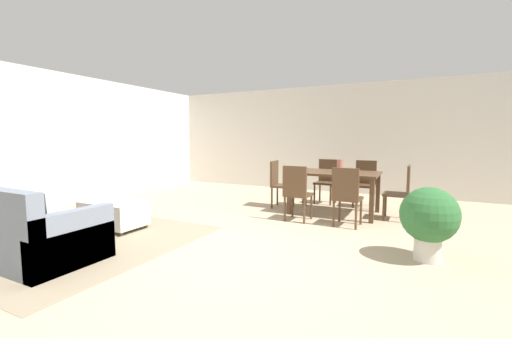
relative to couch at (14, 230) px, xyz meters
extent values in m
plane|color=tan|center=(2.08, 1.25, -0.30)|extent=(10.80, 10.80, 0.00)
cube|color=silver|center=(2.08, 6.25, 1.05)|extent=(9.00, 0.12, 2.70)
cube|color=silver|center=(-2.42, 1.75, 1.05)|extent=(0.12, 11.00, 2.70)
cube|color=gray|center=(0.04, 0.67, -0.29)|extent=(3.00, 2.80, 0.01)
cube|color=slate|center=(0.00, 0.05, -0.09)|extent=(2.14, 0.91, 0.42)
cube|color=slate|center=(1.00, 0.05, 0.01)|extent=(0.14, 0.91, 0.62)
cube|color=silver|center=(0.21, -0.06, 0.31)|extent=(0.37, 0.12, 0.37)
cube|color=silver|center=(0.63, -0.05, 0.32)|extent=(0.39, 0.13, 0.39)
cube|color=silver|center=(0.08, 1.30, -0.06)|extent=(0.95, 0.56, 0.35)
cylinder|color=#513823|center=(-0.34, 1.52, -0.27)|extent=(0.05, 0.05, 0.06)
cylinder|color=#513823|center=(0.51, 1.52, -0.27)|extent=(0.05, 0.05, 0.06)
cylinder|color=#513823|center=(-0.34, 1.07, -0.27)|extent=(0.05, 0.05, 0.06)
cylinder|color=#513823|center=(0.51, 1.07, -0.27)|extent=(0.05, 0.05, 0.06)
cube|color=#513823|center=(2.82, 3.81, 0.44)|extent=(1.53, 0.99, 0.04)
cube|color=#513823|center=(2.12, 4.25, 0.06)|extent=(0.07, 0.07, 0.72)
cube|color=#513823|center=(3.52, 4.25, 0.06)|extent=(0.07, 0.07, 0.72)
cube|color=#513823|center=(2.12, 3.38, 0.06)|extent=(0.07, 0.07, 0.72)
cube|color=#513823|center=(3.52, 3.38, 0.06)|extent=(0.07, 0.07, 0.72)
cube|color=#513823|center=(2.41, 3.04, 0.13)|extent=(0.41, 0.41, 0.04)
cube|color=#513823|center=(2.40, 2.86, 0.39)|extent=(0.40, 0.05, 0.47)
cylinder|color=#513823|center=(2.24, 3.21, -0.09)|extent=(0.04, 0.04, 0.41)
cylinder|color=#513823|center=(2.58, 3.20, -0.09)|extent=(0.04, 0.04, 0.41)
cylinder|color=#513823|center=(2.23, 2.87, -0.09)|extent=(0.04, 0.04, 0.41)
cylinder|color=#513823|center=(2.57, 2.86, -0.09)|extent=(0.04, 0.04, 0.41)
cube|color=#513823|center=(3.21, 3.06, 0.13)|extent=(0.42, 0.42, 0.04)
cube|color=#513823|center=(3.20, 2.88, 0.39)|extent=(0.40, 0.06, 0.47)
cylinder|color=#513823|center=(3.05, 3.24, -0.09)|extent=(0.04, 0.04, 0.41)
cylinder|color=#513823|center=(3.39, 3.22, -0.09)|extent=(0.04, 0.04, 0.41)
cylinder|color=#513823|center=(3.03, 2.90, -0.09)|extent=(0.04, 0.04, 0.41)
cylinder|color=#513823|center=(3.37, 2.88, -0.09)|extent=(0.04, 0.04, 0.41)
cube|color=#513823|center=(2.44, 4.63, 0.13)|extent=(0.42, 0.42, 0.04)
cube|color=#513823|center=(2.45, 4.81, 0.39)|extent=(0.40, 0.06, 0.47)
cylinder|color=#513823|center=(2.60, 4.45, -0.09)|extent=(0.04, 0.04, 0.41)
cylinder|color=#513823|center=(2.26, 4.47, -0.09)|extent=(0.04, 0.04, 0.41)
cylinder|color=#513823|center=(2.62, 4.79, -0.09)|extent=(0.04, 0.04, 0.41)
cylinder|color=#513823|center=(2.28, 4.81, -0.09)|extent=(0.04, 0.04, 0.41)
cube|color=#513823|center=(3.22, 4.60, 0.13)|extent=(0.41, 0.41, 0.04)
cube|color=#513823|center=(3.23, 4.78, 0.39)|extent=(0.40, 0.05, 0.47)
cylinder|color=#513823|center=(3.39, 4.43, -0.09)|extent=(0.04, 0.04, 0.41)
cylinder|color=#513823|center=(3.05, 4.44, -0.09)|extent=(0.04, 0.04, 0.41)
cylinder|color=#513823|center=(3.40, 4.77, -0.09)|extent=(0.04, 0.04, 0.41)
cylinder|color=#513823|center=(3.06, 4.78, -0.09)|extent=(0.04, 0.04, 0.41)
cube|color=#513823|center=(3.85, 3.80, 0.13)|extent=(0.40, 0.40, 0.04)
cube|color=#513823|center=(4.03, 3.80, 0.39)|extent=(0.04, 0.40, 0.47)
cylinder|color=#513823|center=(3.68, 3.63, -0.09)|extent=(0.04, 0.04, 0.41)
cylinder|color=#513823|center=(3.69, 3.97, -0.09)|extent=(0.04, 0.04, 0.41)
cylinder|color=#513823|center=(4.02, 3.63, -0.09)|extent=(0.04, 0.04, 0.41)
cylinder|color=#513823|center=(4.03, 3.97, -0.09)|extent=(0.04, 0.04, 0.41)
cube|color=#513823|center=(1.80, 3.84, 0.13)|extent=(0.43, 0.43, 0.04)
cube|color=#513823|center=(1.63, 3.83, 0.39)|extent=(0.07, 0.40, 0.47)
cylinder|color=#513823|center=(1.96, 4.02, -0.09)|extent=(0.04, 0.04, 0.41)
cylinder|color=#513823|center=(1.99, 3.68, -0.09)|extent=(0.04, 0.04, 0.41)
cylinder|color=#513823|center=(1.62, 4.00, -0.09)|extent=(0.04, 0.04, 0.41)
cylinder|color=#513823|center=(1.65, 3.66, -0.09)|extent=(0.04, 0.04, 0.41)
cylinder|color=#B26659|center=(2.91, 3.82, 0.58)|extent=(0.10, 0.10, 0.23)
cylinder|color=beige|center=(4.30, 1.98, -0.17)|extent=(0.28, 0.28, 0.26)
sphere|color=#2D6633|center=(4.30, 1.98, 0.22)|extent=(0.61, 0.61, 0.61)
camera|label=1|loc=(4.16, -1.98, 1.06)|focal=22.54mm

